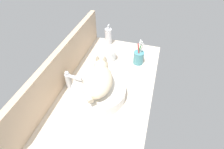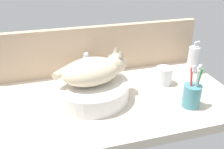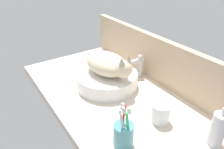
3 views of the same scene
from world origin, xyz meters
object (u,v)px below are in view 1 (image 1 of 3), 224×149
Objects in this scene: sink_basin at (99,92)px; toothbrush_cup at (139,57)px; soap_dispenser at (108,36)px; water_glass at (111,56)px; cat at (98,79)px; faucet at (70,79)px.

toothbrush_cup is at bearing -24.24° from sink_basin.
soap_dispenser reaches higher than water_glass.
cat is 42.11cm from toothbrush_cup.
soap_dispenser is 34.38cm from toothbrush_cup.
cat is at bearing 154.62° from toothbrush_cup.
toothbrush_cup is (38.67, -17.41, 1.48)cm from sink_basin.
faucet is at bearing 171.68° from soap_dispenser.
soap_dispenser is (55.74, 11.27, -6.32)cm from cat.
water_glass is (34.77, -16.14, -3.66)cm from faucet.
sink_basin is at bearing 155.76° from toothbrush_cup.
cat reaches higher than water_glass.
soap_dispenser is 22.30cm from water_glass.
sink_basin is 3.84× the size of water_glass.
toothbrush_cup is 21.10cm from water_glass.
sink_basin is at bearing -167.29° from cat.
faucet is 0.73× the size of toothbrush_cup.
toothbrush_cup is at bearing -45.14° from faucet.
sink_basin is at bearing -174.50° from water_glass.
cat is at bearing -168.57° from soap_dispenser.
soap_dispenser is at bearing 21.43° from water_glass.
water_glass is (36.56, 3.52, -0.16)cm from sink_basin.
water_glass is (35.22, 3.22, -9.72)cm from cat.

